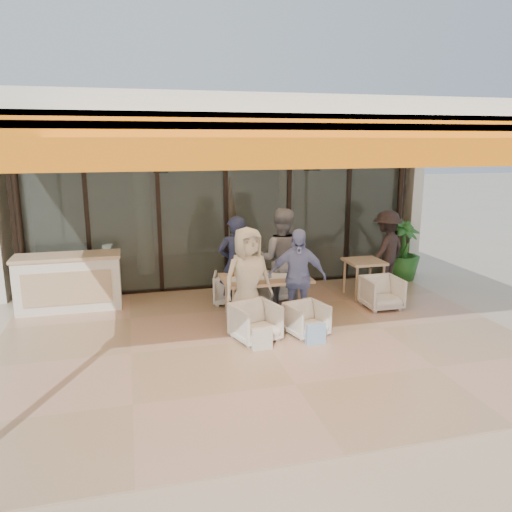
{
  "coord_description": "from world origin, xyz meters",
  "views": [
    {
      "loc": [
        -1.91,
        -6.96,
        3.02
      ],
      "look_at": [
        0.1,
        0.9,
        1.15
      ],
      "focal_mm": 35.0,
      "sensor_mm": 36.0,
      "label": 1
    }
  ],
  "objects_px": {
    "chair_near_left": "(255,320)",
    "diner_navy": "(236,265)",
    "dining_table": "(265,280)",
    "chair_far_right": "(273,285)",
    "side_chair": "(382,291)",
    "side_table": "(364,266)",
    "chair_near_right": "(307,318)",
    "host_counter": "(69,282)",
    "chair_far_left": "(231,287)",
    "diner_cream": "(248,279)",
    "standing_woman": "(386,250)",
    "potted_palm": "(402,249)",
    "diner_periwinkle": "(297,278)",
    "diner_grey": "(281,259)"
  },
  "relations": [
    {
      "from": "chair_near_right",
      "to": "dining_table",
      "type": "bearing_deg",
      "value": 98.77
    },
    {
      "from": "diner_periwinkle",
      "to": "potted_palm",
      "type": "bearing_deg",
      "value": 47.75
    },
    {
      "from": "chair_near_left",
      "to": "diner_navy",
      "type": "distance_m",
      "value": 1.5
    },
    {
      "from": "diner_grey",
      "to": "side_table",
      "type": "distance_m",
      "value": 1.83
    },
    {
      "from": "chair_far_right",
      "to": "standing_woman",
      "type": "height_order",
      "value": "standing_woman"
    },
    {
      "from": "host_counter",
      "to": "potted_palm",
      "type": "distance_m",
      "value": 6.94
    },
    {
      "from": "diner_grey",
      "to": "dining_table",
      "type": "bearing_deg",
      "value": 66.85
    },
    {
      "from": "dining_table",
      "to": "chair_far_right",
      "type": "height_order",
      "value": "dining_table"
    },
    {
      "from": "chair_far_left",
      "to": "potted_palm",
      "type": "bearing_deg",
      "value": -157.4
    },
    {
      "from": "chair_near_left",
      "to": "diner_periwinkle",
      "type": "bearing_deg",
      "value": 13.49
    },
    {
      "from": "host_counter",
      "to": "diner_cream",
      "type": "xyz_separation_m",
      "value": [
        2.92,
        -1.73,
        0.32
      ]
    },
    {
      "from": "chair_near_left",
      "to": "diner_periwinkle",
      "type": "relative_size",
      "value": 0.4
    },
    {
      "from": "standing_woman",
      "to": "chair_far_right",
      "type": "bearing_deg",
      "value": -26.87
    },
    {
      "from": "diner_navy",
      "to": "side_table",
      "type": "height_order",
      "value": "diner_navy"
    },
    {
      "from": "chair_near_right",
      "to": "diner_navy",
      "type": "distance_m",
      "value": 1.73
    },
    {
      "from": "dining_table",
      "to": "chair_near_right",
      "type": "bearing_deg",
      "value": -66.0
    },
    {
      "from": "diner_cream",
      "to": "diner_periwinkle",
      "type": "height_order",
      "value": "diner_cream"
    },
    {
      "from": "chair_far_left",
      "to": "diner_navy",
      "type": "height_order",
      "value": "diner_navy"
    },
    {
      "from": "chair_near_left",
      "to": "diner_navy",
      "type": "relative_size",
      "value": 0.38
    },
    {
      "from": "chair_far_right",
      "to": "diner_cream",
      "type": "bearing_deg",
      "value": 43.14
    },
    {
      "from": "diner_periwinkle",
      "to": "standing_woman",
      "type": "relative_size",
      "value": 1.0
    },
    {
      "from": "chair_near_right",
      "to": "standing_woman",
      "type": "relative_size",
      "value": 0.36
    },
    {
      "from": "chair_near_left",
      "to": "side_chair",
      "type": "relative_size",
      "value": 1.0
    },
    {
      "from": "host_counter",
      "to": "chair_near_right",
      "type": "xyz_separation_m",
      "value": [
        3.76,
        -2.23,
        -0.24
      ]
    },
    {
      "from": "diner_navy",
      "to": "side_table",
      "type": "bearing_deg",
      "value": -171.9
    },
    {
      "from": "chair_near_left",
      "to": "side_chair",
      "type": "xyz_separation_m",
      "value": [
        2.63,
        0.89,
        0.0
      ]
    },
    {
      "from": "side_table",
      "to": "side_chair",
      "type": "distance_m",
      "value": 0.81
    },
    {
      "from": "chair_near_left",
      "to": "chair_near_right",
      "type": "relative_size",
      "value": 1.12
    },
    {
      "from": "chair_far_left",
      "to": "standing_woman",
      "type": "height_order",
      "value": "standing_woman"
    },
    {
      "from": "chair_far_right",
      "to": "side_chair",
      "type": "relative_size",
      "value": 0.91
    },
    {
      "from": "chair_near_left",
      "to": "potted_palm",
      "type": "distance_m",
      "value": 4.78
    },
    {
      "from": "dining_table",
      "to": "chair_near_left",
      "type": "xyz_separation_m",
      "value": [
        -0.41,
        -0.96,
        -0.36
      ]
    },
    {
      "from": "chair_far_right",
      "to": "diner_periwinkle",
      "type": "bearing_deg",
      "value": 74.1
    },
    {
      "from": "side_table",
      "to": "potted_palm",
      "type": "xyz_separation_m",
      "value": [
        1.38,
        0.94,
        0.05
      ]
    },
    {
      "from": "chair_far_right",
      "to": "chair_near_left",
      "type": "distance_m",
      "value": 2.08
    },
    {
      "from": "host_counter",
      "to": "side_table",
      "type": "bearing_deg",
      "value": -6.01
    },
    {
      "from": "diner_cream",
      "to": "side_chair",
      "type": "distance_m",
      "value": 2.71
    },
    {
      "from": "chair_far_right",
      "to": "diner_navy",
      "type": "height_order",
      "value": "diner_navy"
    },
    {
      "from": "chair_near_right",
      "to": "side_chair",
      "type": "bearing_deg",
      "value": 11.31
    },
    {
      "from": "chair_near_left",
      "to": "side_chair",
      "type": "height_order",
      "value": "side_chair"
    },
    {
      "from": "chair_far_right",
      "to": "side_chair",
      "type": "height_order",
      "value": "side_chair"
    },
    {
      "from": "chair_far_left",
      "to": "potted_palm",
      "type": "xyz_separation_m",
      "value": [
        4.01,
        0.68,
        0.36
      ]
    },
    {
      "from": "side_chair",
      "to": "chair_far_left",
      "type": "bearing_deg",
      "value": 158.61
    },
    {
      "from": "chair_far_left",
      "to": "diner_cream",
      "type": "height_order",
      "value": "diner_cream"
    },
    {
      "from": "dining_table",
      "to": "side_table",
      "type": "distance_m",
      "value": 2.32
    },
    {
      "from": "side_table",
      "to": "side_chair",
      "type": "bearing_deg",
      "value": -90.0
    },
    {
      "from": "dining_table",
      "to": "diner_cream",
      "type": "xyz_separation_m",
      "value": [
        -0.41,
        -0.46,
        0.17
      ]
    },
    {
      "from": "side_table",
      "to": "diner_periwinkle",
      "type": "bearing_deg",
      "value": -147.4
    },
    {
      "from": "chair_near_left",
      "to": "potted_palm",
      "type": "height_order",
      "value": "potted_palm"
    },
    {
      "from": "host_counter",
      "to": "standing_woman",
      "type": "height_order",
      "value": "standing_woman"
    }
  ]
}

